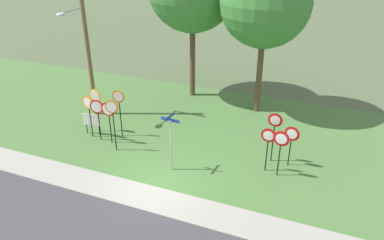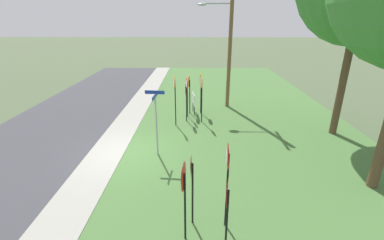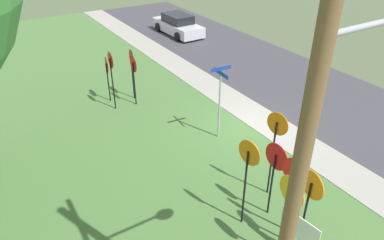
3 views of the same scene
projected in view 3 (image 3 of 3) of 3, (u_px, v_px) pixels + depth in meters
ground_plane at (250, 128)px, 14.73m from camera, size 160.00×160.00×0.00m
road_asphalt at (329, 99)px, 16.91m from camera, size 44.00×6.40×0.01m
sidewalk_strip at (265, 122)px, 15.07m from camera, size 44.00×1.60×0.06m
grass_median at (110, 177)px, 11.98m from camera, size 44.00×12.00×0.04m
stop_sign_near_left at (294, 180)px, 9.17m from camera, size 0.77×0.15×2.38m
stop_sign_near_right at (275, 164)px, 9.71m from camera, size 0.79×0.10×2.39m
stop_sign_far_left at (310, 194)px, 8.62m from camera, size 0.75×0.12×2.46m
stop_sign_far_center at (275, 137)px, 10.29m from camera, size 0.69×0.16×2.84m
stop_sign_far_right at (248, 166)px, 9.27m from camera, size 0.71×0.13×2.73m
stop_sign_center_tall at (290, 202)px, 8.25m from camera, size 0.79×0.11×2.60m
yield_sign_near_left at (107, 69)px, 15.94m from camera, size 0.73×0.15×2.12m
yield_sign_near_right at (134, 69)px, 15.58m from camera, size 0.71×0.10×2.28m
yield_sign_far_left at (132, 62)px, 16.07m from camera, size 0.76×0.13×2.36m
yield_sign_far_right at (111, 67)px, 15.07m from camera, size 0.71×0.11×2.63m
street_name_post at (220, 97)px, 13.21m from camera, size 0.96×0.82×2.91m
utility_pole at (309, 154)px, 4.83m from camera, size 2.10×2.22×9.02m
notice_board at (299, 230)px, 8.90m from camera, size 1.10×0.16×1.25m
parked_sedan_distant at (178, 25)px, 25.33m from camera, size 4.41×1.98×1.39m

